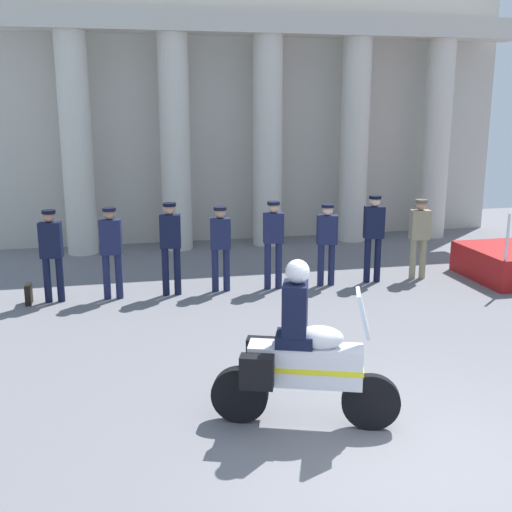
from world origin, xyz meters
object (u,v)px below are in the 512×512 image
officer_in_row_2 (171,241)px  officer_in_row_5 (327,238)px  officer_in_row_7 (419,233)px  motorcycle_with_rider (299,358)px  officer_in_row_4 (273,238)px  briefcase_on_ground (29,294)px  officer_in_row_1 (111,246)px  officer_in_row_6 (374,232)px  officer_in_row_3 (221,242)px  officer_in_row_0 (51,249)px

officer_in_row_2 → officer_in_row_5: size_ratio=1.08×
officer_in_row_2 → officer_in_row_7: (5.01, 0.04, -0.07)m
motorcycle_with_rider → officer_in_row_4: bearing=98.6°
officer_in_row_2 → briefcase_on_ground: (-2.55, 0.02, -0.85)m
officer_in_row_5 → officer_in_row_1: bearing=7.2°
officer_in_row_1 → officer_in_row_4: officer_in_row_4 is taller
officer_in_row_2 → officer_in_row_6: officer_in_row_6 is taller
officer_in_row_3 → officer_in_row_6: (3.06, -0.04, 0.07)m
officer_in_row_1 → officer_in_row_3: 2.01m
officer_in_row_4 → officer_in_row_5: officer_in_row_4 is taller
officer_in_row_2 → officer_in_row_1: bearing=7.6°
officer_in_row_1 → motorcycle_with_rider: (1.98, -5.25, -0.20)m
officer_in_row_1 → briefcase_on_ground: size_ratio=4.71×
officer_in_row_1 → officer_in_row_2: (1.07, 0.00, 0.03)m
officer_in_row_4 → briefcase_on_ground: officer_in_row_4 is taller
officer_in_row_0 → officer_in_row_6: size_ratio=0.96×
officer_in_row_5 → officer_in_row_7: (1.99, 0.06, 0.01)m
officer_in_row_6 → briefcase_on_ground: size_ratio=4.86×
officer_in_row_1 → motorcycle_with_rider: size_ratio=0.84×
officer_in_row_4 → briefcase_on_ground: 4.58m
officer_in_row_7 → motorcycle_with_rider: size_ratio=0.82×
officer_in_row_5 → motorcycle_with_rider: size_ratio=0.81×
officer_in_row_5 → officer_in_row_7: officer_in_row_7 is taller
motorcycle_with_rider → briefcase_on_ground: bearing=143.2°
officer_in_row_1 → officer_in_row_2: officer_in_row_2 is taller
officer_in_row_3 → motorcycle_with_rider: motorcycle_with_rider is taller
officer_in_row_1 → officer_in_row_3: size_ratio=1.04×
officer_in_row_1 → officer_in_row_6: size_ratio=0.97×
officer_in_row_6 → briefcase_on_ground: bearing=7.4°
officer_in_row_1 → motorcycle_with_rider: bearing=118.3°
officer_in_row_1 → officer_in_row_7: size_ratio=1.04×
officer_in_row_0 → officer_in_row_4: 4.06m
officer_in_row_0 → officer_in_row_6: (6.11, -0.03, 0.04)m
officer_in_row_7 → motorcycle_with_rider: motorcycle_with_rider is taller
officer_in_row_1 → officer_in_row_4: bearing=-172.7°
officer_in_row_3 → motorcycle_with_rider: bearing=97.2°
motorcycle_with_rider → officer_in_row_7: bearing=72.1°
officer_in_row_1 → briefcase_on_ground: (-1.48, 0.02, -0.82)m
officer_in_row_5 → motorcycle_with_rider: bearing=75.5°
briefcase_on_ground → motorcycle_with_rider: bearing=-56.6°
officer_in_row_3 → briefcase_on_ground: (-3.49, -0.03, -0.78)m
officer_in_row_1 → briefcase_on_ground: officer_in_row_1 is taller
officer_in_row_5 → briefcase_on_ground: bearing=7.1°
officer_in_row_7 → briefcase_on_ground: bearing=7.7°
officer_in_row_2 → officer_in_row_4: 1.95m
officer_in_row_4 → motorcycle_with_rider: bearing=86.3°
officer_in_row_2 → briefcase_on_ground: officer_in_row_2 is taller
officer_in_row_2 → officer_in_row_0: bearing=6.7°
officer_in_row_0 → officer_in_row_3: officer_in_row_0 is taller
officer_in_row_3 → officer_in_row_0: bearing=7.8°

